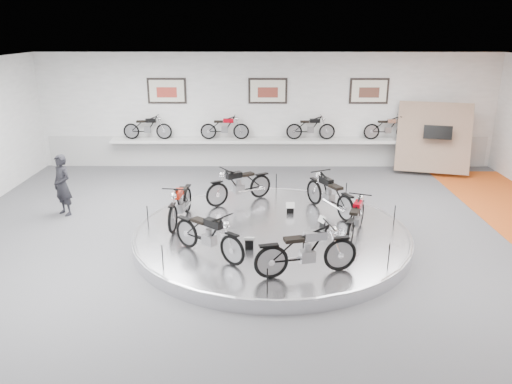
{
  "coord_description": "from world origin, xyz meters",
  "views": [
    {
      "loc": [
        -0.29,
        -10.49,
        4.82
      ],
      "look_at": [
        -0.37,
        0.6,
        1.13
      ],
      "focal_mm": 35.0,
      "sensor_mm": 36.0,
      "label": 1
    }
  ],
  "objects_px": {
    "bike_a": "(329,193)",
    "bike_f": "(356,217)",
    "bike_d": "(208,234)",
    "visitor": "(62,185)",
    "bike_e": "(306,250)",
    "shelf": "(268,141)",
    "display_platform": "(271,236)",
    "bike_b": "(239,184)",
    "bike_c": "(180,203)"
  },
  "relations": [
    {
      "from": "shelf",
      "to": "bike_c",
      "type": "xyz_separation_m",
      "value": [
        -2.19,
        -5.93,
        -0.2
      ]
    },
    {
      "from": "shelf",
      "to": "bike_d",
      "type": "height_order",
      "value": "bike_d"
    },
    {
      "from": "display_platform",
      "to": "bike_a",
      "type": "distance_m",
      "value": 2.0
    },
    {
      "from": "bike_a",
      "to": "bike_e",
      "type": "height_order",
      "value": "same"
    },
    {
      "from": "bike_c",
      "to": "bike_f",
      "type": "height_order",
      "value": "bike_c"
    },
    {
      "from": "bike_a",
      "to": "bike_c",
      "type": "relative_size",
      "value": 1.02
    },
    {
      "from": "bike_a",
      "to": "bike_f",
      "type": "relative_size",
      "value": 1.13
    },
    {
      "from": "bike_e",
      "to": "shelf",
      "type": "bearing_deg",
      "value": 80.38
    },
    {
      "from": "bike_e",
      "to": "bike_b",
      "type": "bearing_deg",
      "value": 95.45
    },
    {
      "from": "bike_a",
      "to": "bike_b",
      "type": "distance_m",
      "value": 2.44
    },
    {
      "from": "bike_a",
      "to": "bike_e",
      "type": "bearing_deg",
      "value": 138.03
    },
    {
      "from": "bike_d",
      "to": "visitor",
      "type": "distance_m",
      "value": 5.25
    },
    {
      "from": "display_platform",
      "to": "bike_f",
      "type": "relative_size",
      "value": 4.18
    },
    {
      "from": "bike_a",
      "to": "shelf",
      "type": "bearing_deg",
      "value": -11.48
    },
    {
      "from": "bike_a",
      "to": "bike_f",
      "type": "height_order",
      "value": "bike_a"
    },
    {
      "from": "bike_d",
      "to": "visitor",
      "type": "relative_size",
      "value": 1.01
    },
    {
      "from": "bike_c",
      "to": "bike_f",
      "type": "distance_m",
      "value": 4.16
    },
    {
      "from": "bike_b",
      "to": "bike_c",
      "type": "distance_m",
      "value": 2.0
    },
    {
      "from": "bike_f",
      "to": "display_platform",
      "type": "bearing_deg",
      "value": 100.64
    },
    {
      "from": "shelf",
      "to": "bike_b",
      "type": "bearing_deg",
      "value": -100.49
    },
    {
      "from": "bike_c",
      "to": "bike_a",
      "type": "bearing_deg",
      "value": 106.82
    },
    {
      "from": "bike_c",
      "to": "bike_d",
      "type": "bearing_deg",
      "value": 31.02
    },
    {
      "from": "display_platform",
      "to": "bike_a",
      "type": "height_order",
      "value": "bike_a"
    },
    {
      "from": "bike_f",
      "to": "bike_a",
      "type": "bearing_deg",
      "value": 36.05
    },
    {
      "from": "bike_c",
      "to": "bike_e",
      "type": "xyz_separation_m",
      "value": [
        2.8,
        -2.68,
        0.01
      ]
    },
    {
      "from": "shelf",
      "to": "bike_e",
      "type": "relative_size",
      "value": 6.35
    },
    {
      "from": "bike_b",
      "to": "visitor",
      "type": "bearing_deg",
      "value": -31.16
    },
    {
      "from": "visitor",
      "to": "bike_f",
      "type": "bearing_deg",
      "value": 19.51
    },
    {
      "from": "bike_b",
      "to": "bike_c",
      "type": "bearing_deg",
      "value": 13.68
    },
    {
      "from": "shelf",
      "to": "bike_a",
      "type": "bearing_deg",
      "value": -74.18
    },
    {
      "from": "bike_e",
      "to": "visitor",
      "type": "height_order",
      "value": "visitor"
    },
    {
      "from": "display_platform",
      "to": "bike_b",
      "type": "bearing_deg",
      "value": 113.23
    },
    {
      "from": "bike_b",
      "to": "bike_e",
      "type": "height_order",
      "value": "bike_e"
    },
    {
      "from": "shelf",
      "to": "visitor",
      "type": "distance_m",
      "value": 7.21
    },
    {
      "from": "bike_c",
      "to": "visitor",
      "type": "distance_m",
      "value": 3.56
    },
    {
      "from": "bike_c",
      "to": "visitor",
      "type": "bearing_deg",
      "value": -105.01
    },
    {
      "from": "display_platform",
      "to": "bike_b",
      "type": "xyz_separation_m",
      "value": [
        -0.83,
        1.93,
        0.65
      ]
    },
    {
      "from": "bike_b",
      "to": "visitor",
      "type": "height_order",
      "value": "visitor"
    },
    {
      "from": "bike_f",
      "to": "shelf",
      "type": "bearing_deg",
      "value": 36.9
    },
    {
      "from": "bike_a",
      "to": "bike_d",
      "type": "height_order",
      "value": "bike_a"
    },
    {
      "from": "shelf",
      "to": "bike_d",
      "type": "bearing_deg",
      "value": -99.65
    },
    {
      "from": "bike_b",
      "to": "display_platform",
      "type": "bearing_deg",
      "value": 80.04
    },
    {
      "from": "bike_b",
      "to": "bike_e",
      "type": "distance_m",
      "value": 4.38
    },
    {
      "from": "bike_d",
      "to": "visitor",
      "type": "xyz_separation_m",
      "value": [
        -4.19,
        3.17,
        0.03
      ]
    },
    {
      "from": "bike_d",
      "to": "bike_e",
      "type": "xyz_separation_m",
      "value": [
        1.93,
        -0.8,
        0.02
      ]
    },
    {
      "from": "display_platform",
      "to": "bike_b",
      "type": "distance_m",
      "value": 2.2
    },
    {
      "from": "bike_d",
      "to": "bike_c",
      "type": "bearing_deg",
      "value": 154.37
    },
    {
      "from": "bike_f",
      "to": "bike_b",
      "type": "bearing_deg",
      "value": 71.2
    },
    {
      "from": "bike_a",
      "to": "bike_b",
      "type": "relative_size",
      "value": 1.02
    },
    {
      "from": "display_platform",
      "to": "shelf",
      "type": "xyz_separation_m",
      "value": [
        0.0,
        6.4,
        0.85
      ]
    }
  ]
}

